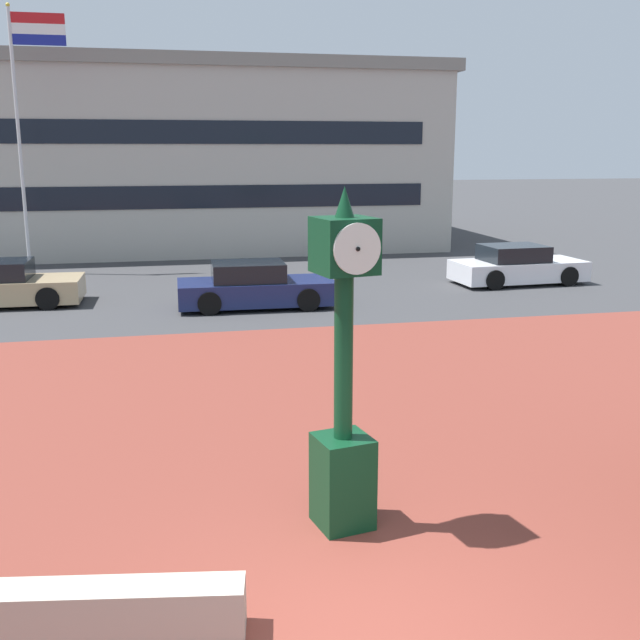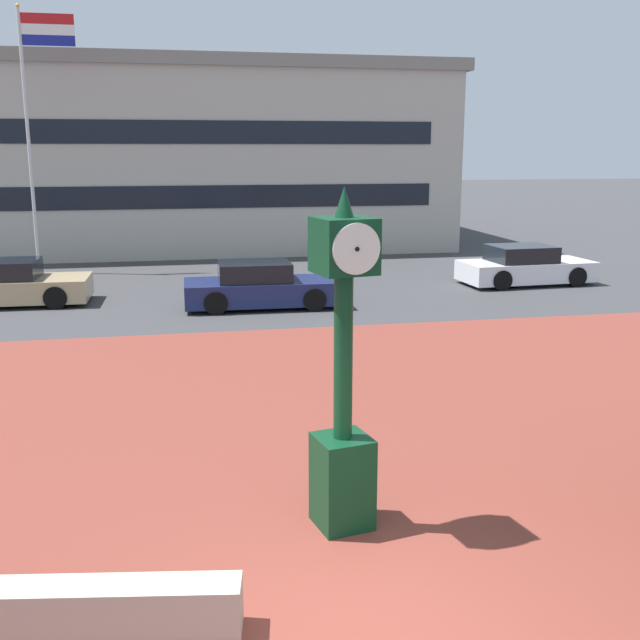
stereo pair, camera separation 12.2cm
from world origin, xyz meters
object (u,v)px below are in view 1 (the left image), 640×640
(car_street_distant, at_px, (254,287))
(flagpole_primary, at_px, (24,115))
(civic_building, at_px, (108,157))
(car_street_far, at_px, (1,286))
(car_street_mid, at_px, (517,266))
(street_clock, at_px, (343,388))

(car_street_distant, height_order, flagpole_primary, flagpole_primary)
(civic_building, bearing_deg, car_street_distant, -74.83)
(car_street_far, bearing_deg, civic_building, 173.35)
(car_street_far, distance_m, civic_building, 16.23)
(car_street_mid, relative_size, car_street_distant, 1.00)
(flagpole_primary, xyz_separation_m, civic_building, (2.16, 9.79, -1.50))
(car_street_distant, bearing_deg, flagpole_primary, -136.53)
(flagpole_primary, bearing_deg, car_street_far, -91.23)
(car_street_mid, relative_size, civic_building, 0.15)
(car_street_mid, xyz_separation_m, flagpole_primary, (-15.88, 5.65, 4.95))
(street_clock, height_order, car_street_mid, street_clock)
(street_clock, relative_size, car_street_distant, 0.90)
(car_street_mid, height_order, car_street_distant, same)
(street_clock, xyz_separation_m, civic_building, (-4.12, 30.29, 2.32))
(street_clock, relative_size, car_street_mid, 0.90)
(car_street_far, distance_m, car_street_distant, 7.23)
(car_street_far, height_order, flagpole_primary, flagpole_primary)
(street_clock, relative_size, car_street_far, 0.90)
(street_clock, relative_size, flagpole_primary, 0.43)
(street_clock, distance_m, flagpole_primary, 21.78)
(car_street_mid, height_order, flagpole_primary, flagpole_primary)
(car_street_far, relative_size, flagpole_primary, 0.48)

